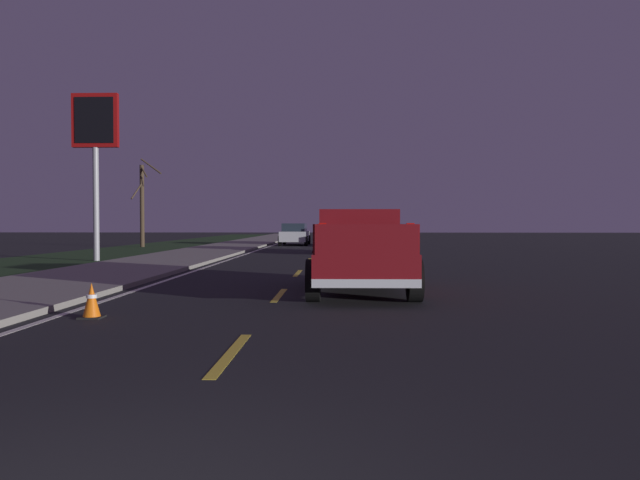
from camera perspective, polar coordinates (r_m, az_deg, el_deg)
ground at (r=29.72m, az=-0.65°, el=-1.40°), size 144.00×144.00×0.00m
sidewalk_shoulder at (r=30.50m, az=-11.41°, el=-1.24°), size 108.00×4.00×0.12m
grass_verge at (r=32.02m, az=-20.15°, el=-1.27°), size 108.00×6.00×0.01m
lane_markings at (r=32.06m, az=-5.04°, el=-1.18°), size 108.00×3.54×0.01m
pickup_truck at (r=14.00m, az=3.72°, el=-1.02°), size 5.44×2.32×1.87m
sedan_blue at (r=41.15m, az=2.64°, el=0.52°), size 4.41×2.04×1.54m
sedan_tan at (r=31.09m, az=2.49°, el=0.18°), size 4.41×2.05×1.54m
sedan_silver at (r=42.74m, az=-2.39°, el=0.56°), size 4.43×2.06×1.54m
gas_price_sign at (r=26.72m, az=-20.46°, el=9.25°), size 0.27×1.90×6.86m
bare_tree_far at (r=41.06m, az=-16.44°, el=3.40°), size 1.44×1.72×5.78m
traffic_cone_near at (r=10.54m, az=-20.76°, el=-5.39°), size 0.36×0.36×0.58m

